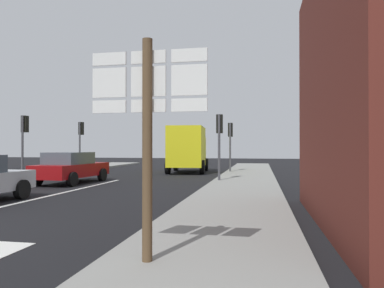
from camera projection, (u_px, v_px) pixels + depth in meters
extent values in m
plane|color=black|center=(101.00, 184.00, 16.72)|extent=(80.00, 80.00, 0.00)
cube|color=gray|center=(240.00, 191.00, 13.54)|extent=(2.99, 44.00, 0.14)
cube|color=silver|center=(53.00, 195.00, 12.79)|extent=(0.16, 12.00, 0.01)
cylinder|color=black|center=(22.00, 189.00, 11.84)|extent=(0.22, 0.64, 0.64)
cube|color=maroon|center=(72.00, 170.00, 17.15)|extent=(1.98, 4.29, 0.60)
cube|color=#47515B|center=(69.00, 158.00, 16.91)|extent=(1.66, 2.18, 0.55)
cylinder|color=black|center=(71.00, 174.00, 18.66)|extent=(0.25, 0.65, 0.64)
cylinder|color=black|center=(102.00, 175.00, 18.24)|extent=(0.25, 0.65, 0.64)
cylinder|color=black|center=(37.00, 178.00, 16.04)|extent=(0.25, 0.65, 0.64)
cylinder|color=black|center=(72.00, 179.00, 15.62)|extent=(0.25, 0.65, 0.64)
cube|color=yellow|center=(187.00, 147.00, 23.79)|extent=(2.49, 3.86, 2.60)
cube|color=yellow|center=(191.00, 151.00, 26.27)|extent=(2.19, 1.46, 2.00)
cube|color=#47515B|center=(191.00, 140.00, 26.33)|extent=(1.76, 0.24, 0.70)
cylinder|color=black|center=(176.00, 164.00, 26.33)|extent=(0.35, 0.92, 0.90)
cylinder|color=black|center=(206.00, 165.00, 26.10)|extent=(0.35, 0.92, 0.90)
cylinder|color=black|center=(168.00, 167.00, 22.95)|extent=(0.35, 0.92, 0.90)
cylinder|color=black|center=(202.00, 167.00, 22.72)|extent=(0.35, 0.92, 0.90)
cylinder|color=brown|center=(147.00, 155.00, 4.97)|extent=(0.14, 0.14, 3.20)
cube|color=white|center=(109.00, 59.00, 5.14)|extent=(0.50, 0.03, 0.18)
cube|color=black|center=(110.00, 59.00, 5.15)|extent=(0.43, 0.01, 0.13)
cube|color=white|center=(109.00, 83.00, 5.13)|extent=(0.50, 0.03, 0.42)
cube|color=black|center=(110.00, 83.00, 5.15)|extent=(0.43, 0.01, 0.32)
cube|color=white|center=(109.00, 107.00, 5.13)|extent=(0.50, 0.03, 0.18)
cube|color=black|center=(110.00, 107.00, 5.15)|extent=(0.43, 0.01, 0.13)
cube|color=white|center=(149.00, 57.00, 5.03)|extent=(0.50, 0.03, 0.18)
cube|color=black|center=(149.00, 57.00, 5.05)|extent=(0.43, 0.01, 0.13)
cube|color=white|center=(148.00, 81.00, 5.02)|extent=(0.50, 0.03, 0.42)
cube|color=black|center=(149.00, 82.00, 5.04)|extent=(0.43, 0.01, 0.32)
cube|color=white|center=(148.00, 106.00, 5.02)|extent=(0.50, 0.03, 0.18)
cube|color=black|center=(149.00, 106.00, 5.04)|extent=(0.43, 0.01, 0.13)
cube|color=white|center=(189.00, 55.00, 4.92)|extent=(0.50, 0.03, 0.18)
cube|color=black|center=(190.00, 55.00, 4.94)|extent=(0.43, 0.01, 0.13)
cube|color=white|center=(189.00, 80.00, 4.92)|extent=(0.50, 0.03, 0.42)
cube|color=black|center=(190.00, 80.00, 4.93)|extent=(0.43, 0.01, 0.32)
cube|color=white|center=(189.00, 105.00, 4.91)|extent=(0.50, 0.03, 0.18)
cube|color=black|center=(190.00, 105.00, 4.93)|extent=(0.43, 0.01, 0.13)
cylinder|color=#47474C|center=(230.00, 148.00, 23.49)|extent=(0.12, 0.12, 3.31)
cube|color=black|center=(230.00, 130.00, 23.70)|extent=(0.30, 0.28, 0.90)
sphere|color=#360303|center=(231.00, 126.00, 23.84)|extent=(0.18, 0.18, 0.18)
sphere|color=orange|center=(231.00, 130.00, 23.84)|extent=(0.18, 0.18, 0.18)
sphere|color=black|center=(231.00, 134.00, 23.83)|extent=(0.18, 0.18, 0.18)
cylinder|color=#47474C|center=(22.00, 147.00, 19.37)|extent=(0.12, 0.12, 3.42)
cube|color=black|center=(25.00, 124.00, 19.57)|extent=(0.30, 0.28, 0.90)
sphere|color=#360303|center=(27.00, 119.00, 19.71)|extent=(0.18, 0.18, 0.18)
sphere|color=orange|center=(27.00, 124.00, 19.71)|extent=(0.18, 0.18, 0.18)
sphere|color=black|center=(27.00, 129.00, 19.71)|extent=(0.18, 0.18, 0.18)
cylinder|color=#47474C|center=(80.00, 147.00, 25.50)|extent=(0.12, 0.12, 3.50)
cube|color=black|center=(81.00, 128.00, 25.71)|extent=(0.30, 0.28, 0.90)
sphere|color=#360303|center=(82.00, 125.00, 25.85)|extent=(0.18, 0.18, 0.18)
sphere|color=orange|center=(82.00, 129.00, 25.85)|extent=(0.18, 0.18, 0.18)
sphere|color=black|center=(82.00, 133.00, 25.85)|extent=(0.18, 0.18, 0.18)
cylinder|color=#47474C|center=(219.00, 149.00, 17.23)|extent=(0.12, 0.12, 3.28)
cube|color=black|center=(220.00, 124.00, 17.44)|extent=(0.30, 0.28, 0.90)
sphere|color=#360303|center=(220.00, 119.00, 17.58)|extent=(0.18, 0.18, 0.18)
sphere|color=orange|center=(220.00, 124.00, 17.58)|extent=(0.18, 0.18, 0.18)
sphere|color=black|center=(220.00, 130.00, 17.57)|extent=(0.18, 0.18, 0.18)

